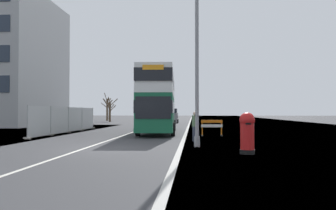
% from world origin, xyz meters
% --- Properties ---
extents(ground, '(140.00, 280.00, 0.10)m').
position_xyz_m(ground, '(0.65, 0.12, -0.05)').
color(ground, '#38383A').
extents(double_decker_bus, '(3.18, 11.70, 4.98)m').
position_xyz_m(double_decker_bus, '(1.13, 11.71, 2.65)').
color(double_decker_bus, '#145638').
rests_on(double_decker_bus, ground).
extents(lamppost_foreground, '(0.29, 0.70, 8.41)m').
position_xyz_m(lamppost_foreground, '(4.19, 1.16, 3.97)').
color(lamppost_foreground, gray).
rests_on(lamppost_foreground, ground).
extents(red_pillar_postbox, '(0.63, 0.63, 1.71)m').
position_xyz_m(red_pillar_postbox, '(6.22, -1.45, 0.94)').
color(red_pillar_postbox, black).
rests_on(red_pillar_postbox, ground).
extents(roadworks_barrier, '(1.54, 0.53, 1.15)m').
position_xyz_m(roadworks_barrier, '(5.31, 8.50, 0.71)').
color(roadworks_barrier, orange).
rests_on(roadworks_barrier, ground).
extents(construction_site_fence, '(0.44, 13.80, 2.17)m').
position_xyz_m(construction_site_fence, '(-6.46, 11.68, 1.04)').
color(construction_site_fence, '#A8AAAD').
rests_on(construction_site_fence, ground).
extents(car_oncoming_near, '(2.09, 4.06, 2.23)m').
position_xyz_m(car_oncoming_near, '(0.34, 27.35, 1.05)').
color(car_oncoming_near, slate).
rests_on(car_oncoming_near, ground).
extents(car_receding_mid, '(1.97, 3.83, 2.23)m').
position_xyz_m(car_receding_mid, '(0.67, 35.16, 1.06)').
color(car_receding_mid, slate).
rests_on(car_receding_mid, ground).
extents(bare_tree_far_verge_near, '(2.22, 3.40, 4.17)m').
position_xyz_m(bare_tree_far_verge_near, '(-10.55, 41.26, 2.14)').
color(bare_tree_far_verge_near, '#4C3D2D').
rests_on(bare_tree_far_verge_near, ground).
extents(bare_tree_far_verge_mid, '(2.31, 2.74, 5.40)m').
position_xyz_m(bare_tree_far_verge_mid, '(-12.83, 48.28, 2.63)').
color(bare_tree_far_verge_mid, '#4C3D2D').
rests_on(bare_tree_far_verge_mid, ground).
extents(pedestrian_at_kerb, '(0.34, 0.34, 1.74)m').
position_xyz_m(pedestrian_at_kerb, '(4.09, 4.15, 0.88)').
color(pedestrian_at_kerb, '#2D3342').
rests_on(pedestrian_at_kerb, ground).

